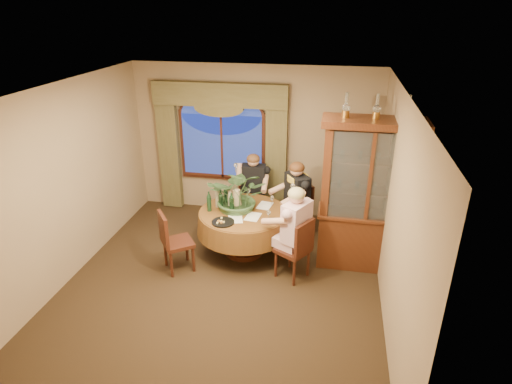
% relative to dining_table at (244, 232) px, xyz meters
% --- Properties ---
extents(floor, '(5.00, 5.00, 0.00)m').
position_rel_dining_table_xyz_m(floor, '(-0.13, -0.95, -0.38)').
color(floor, black).
rests_on(floor, ground).
extents(wall_back, '(4.50, 0.00, 4.50)m').
position_rel_dining_table_xyz_m(wall_back, '(-0.13, 1.55, 1.02)').
color(wall_back, '#8C7255').
rests_on(wall_back, ground).
extents(wall_right, '(0.00, 5.00, 5.00)m').
position_rel_dining_table_xyz_m(wall_right, '(2.12, -0.95, 1.02)').
color(wall_right, '#8C7255').
rests_on(wall_right, ground).
extents(ceiling, '(5.00, 5.00, 0.00)m').
position_rel_dining_table_xyz_m(ceiling, '(-0.13, -0.95, 2.42)').
color(ceiling, white).
rests_on(ceiling, wall_back).
extents(window, '(1.62, 0.10, 1.32)m').
position_rel_dining_table_xyz_m(window, '(-0.73, 1.48, 0.92)').
color(window, navy).
rests_on(window, wall_back).
extents(arched_transom, '(1.60, 0.06, 0.44)m').
position_rel_dining_table_xyz_m(arched_transom, '(-0.73, 1.48, 1.71)').
color(arched_transom, navy).
rests_on(arched_transom, wall_back).
extents(drapery_left, '(0.38, 0.14, 2.32)m').
position_rel_dining_table_xyz_m(drapery_left, '(-1.76, 1.43, 0.80)').
color(drapery_left, '#4C4524').
rests_on(drapery_left, floor).
extents(drapery_right, '(0.38, 0.14, 2.32)m').
position_rel_dining_table_xyz_m(drapery_right, '(0.30, 1.43, 0.80)').
color(drapery_right, '#4C4524').
rests_on(drapery_right, floor).
extents(swag_valance, '(2.45, 0.16, 0.42)m').
position_rel_dining_table_xyz_m(swag_valance, '(-0.73, 1.40, 1.90)').
color(swag_valance, '#4C4524').
rests_on(swag_valance, wall_back).
extents(dining_table, '(1.82, 1.82, 0.75)m').
position_rel_dining_table_xyz_m(dining_table, '(0.00, 0.00, 0.00)').
color(dining_table, maroon).
rests_on(dining_table, floor).
extents(china_cabinet, '(1.43, 0.56, 2.32)m').
position_rel_dining_table_xyz_m(china_cabinet, '(1.85, 0.01, 0.78)').
color(china_cabinet, '#3C1B0E').
rests_on(china_cabinet, floor).
extents(oil_lamp_left, '(0.11, 0.11, 0.34)m').
position_rel_dining_table_xyz_m(oil_lamp_left, '(1.44, 0.01, 2.11)').
color(oil_lamp_left, '#A5722D').
rests_on(oil_lamp_left, china_cabinet).
extents(oil_lamp_center, '(0.11, 0.11, 0.34)m').
position_rel_dining_table_xyz_m(oil_lamp_center, '(1.85, 0.01, 2.11)').
color(oil_lamp_center, '#A5722D').
rests_on(oil_lamp_center, china_cabinet).
extents(oil_lamp_right, '(0.11, 0.11, 0.34)m').
position_rel_dining_table_xyz_m(oil_lamp_right, '(2.25, 0.01, 2.11)').
color(oil_lamp_right, '#A5722D').
rests_on(oil_lamp_right, china_cabinet).
extents(chair_right, '(0.58, 0.58, 0.96)m').
position_rel_dining_table_xyz_m(chair_right, '(0.84, -0.51, 0.10)').
color(chair_right, black).
rests_on(chair_right, floor).
extents(chair_back_right, '(0.59, 0.59, 0.96)m').
position_rel_dining_table_xyz_m(chair_back_right, '(0.76, 0.68, 0.10)').
color(chair_back_right, black).
rests_on(chair_back_right, floor).
extents(chair_back, '(0.47, 0.47, 0.96)m').
position_rel_dining_table_xyz_m(chair_back, '(-0.12, 1.01, 0.10)').
color(chair_back, black).
rests_on(chair_back, floor).
extents(chair_front_left, '(0.59, 0.59, 0.96)m').
position_rel_dining_table_xyz_m(chair_front_left, '(-0.87, -0.64, 0.10)').
color(chair_front_left, black).
rests_on(chair_front_left, floor).
extents(person_pink, '(0.66, 0.67, 1.43)m').
position_rel_dining_table_xyz_m(person_pink, '(0.88, -0.48, 0.34)').
color(person_pink, '#D1A9B3').
rests_on(person_pink, floor).
extents(person_back, '(0.51, 0.47, 1.36)m').
position_rel_dining_table_xyz_m(person_back, '(-0.04, 1.02, 0.31)').
color(person_back, black).
rests_on(person_back, floor).
extents(person_scarf, '(0.68, 0.69, 1.43)m').
position_rel_dining_table_xyz_m(person_scarf, '(0.78, 0.56, 0.34)').
color(person_scarf, black).
rests_on(person_scarf, floor).
extents(stoneware_vase, '(0.16, 0.16, 0.30)m').
position_rel_dining_table_xyz_m(stoneware_vase, '(-0.14, 0.13, 0.52)').
color(stoneware_vase, tan).
rests_on(stoneware_vase, dining_table).
extents(centerpiece_plant, '(0.93, 1.03, 0.81)m').
position_rel_dining_table_xyz_m(centerpiece_plant, '(-0.09, 0.09, 0.98)').
color(centerpiece_plant, '#34532E').
rests_on(centerpiece_plant, dining_table).
extents(olive_bowl, '(0.14, 0.14, 0.04)m').
position_rel_dining_table_xyz_m(olive_bowl, '(0.07, -0.02, 0.40)').
color(olive_bowl, '#40502A').
rests_on(olive_bowl, dining_table).
extents(cheese_platter, '(0.34, 0.34, 0.02)m').
position_rel_dining_table_xyz_m(cheese_platter, '(-0.22, -0.43, 0.39)').
color(cheese_platter, black).
rests_on(cheese_platter, dining_table).
extents(wine_bottle_0, '(0.07, 0.07, 0.33)m').
position_rel_dining_table_xyz_m(wine_bottle_0, '(-0.17, -0.07, 0.54)').
color(wine_bottle_0, black).
rests_on(wine_bottle_0, dining_table).
extents(wine_bottle_1, '(0.07, 0.07, 0.33)m').
position_rel_dining_table_xyz_m(wine_bottle_1, '(-0.53, -0.08, 0.54)').
color(wine_bottle_1, black).
rests_on(wine_bottle_1, dining_table).
extents(wine_bottle_2, '(0.07, 0.07, 0.33)m').
position_rel_dining_table_xyz_m(wine_bottle_2, '(-0.23, 0.07, 0.54)').
color(wine_bottle_2, tan).
rests_on(wine_bottle_2, dining_table).
extents(wine_bottle_3, '(0.07, 0.07, 0.33)m').
position_rel_dining_table_xyz_m(wine_bottle_3, '(-0.37, 0.01, 0.54)').
color(wine_bottle_3, black).
rests_on(wine_bottle_3, dining_table).
extents(wine_bottle_4, '(0.07, 0.07, 0.33)m').
position_rel_dining_table_xyz_m(wine_bottle_4, '(-0.34, 0.21, 0.54)').
color(wine_bottle_4, black).
rests_on(wine_bottle_4, dining_table).
extents(wine_bottle_5, '(0.07, 0.07, 0.33)m').
position_rel_dining_table_xyz_m(wine_bottle_5, '(-0.44, 0.08, 0.54)').
color(wine_bottle_5, tan).
rests_on(wine_bottle_5, dining_table).
extents(tasting_paper_0, '(0.24, 0.32, 0.00)m').
position_rel_dining_table_xyz_m(tasting_paper_0, '(0.18, -0.16, 0.38)').
color(tasting_paper_0, white).
rests_on(tasting_paper_0, dining_table).
extents(tasting_paper_1, '(0.25, 0.33, 0.00)m').
position_rel_dining_table_xyz_m(tasting_paper_1, '(0.29, 0.26, 0.38)').
color(tasting_paper_1, white).
rests_on(tasting_paper_1, dining_table).
extents(tasting_paper_2, '(0.28, 0.35, 0.00)m').
position_rel_dining_table_xyz_m(tasting_paper_2, '(-0.07, -0.28, 0.38)').
color(tasting_paper_2, white).
rests_on(tasting_paper_2, dining_table).
extents(wine_glass_person_pink, '(0.07, 0.07, 0.18)m').
position_rel_dining_table_xyz_m(wine_glass_person_pink, '(0.44, -0.24, 0.46)').
color(wine_glass_person_pink, silver).
rests_on(wine_glass_person_pink, dining_table).
extents(wine_glass_person_back, '(0.07, 0.07, 0.18)m').
position_rel_dining_table_xyz_m(wine_glass_person_back, '(-0.02, 0.50, 0.46)').
color(wine_glass_person_back, silver).
rests_on(wine_glass_person_back, dining_table).
extents(wine_glass_person_scarf, '(0.07, 0.07, 0.18)m').
position_rel_dining_table_xyz_m(wine_glass_person_scarf, '(0.41, 0.29, 0.46)').
color(wine_glass_person_scarf, silver).
rests_on(wine_glass_person_scarf, dining_table).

